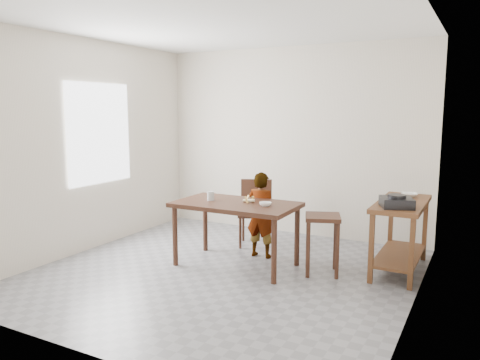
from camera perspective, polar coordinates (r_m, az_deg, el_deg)
The scene contains 17 objects.
floor at distance 5.35m, azimuth -2.05°, elevation -11.45°, with size 4.00×4.00×0.04m, color gray.
ceiling at distance 5.10m, azimuth -2.23°, elevation 18.84°, with size 4.00×4.00×0.04m, color white.
wall_back at distance 6.86m, azimuth 6.38°, elevation 4.68°, with size 4.00×0.04×2.70m, color beige.
wall_front at distance 3.46m, azimuth -19.16°, elevation 0.44°, with size 4.00×0.04×2.70m, color beige.
wall_left at distance 6.30m, azimuth -18.28°, elevation 3.96°, with size 0.04×4.00×2.70m, color beige.
wall_right at distance 4.40m, azimuth 21.30°, elevation 1.98°, with size 0.04×4.00×2.70m, color beige.
window_pane at distance 6.40m, azimuth -16.74°, elevation 5.44°, with size 0.02×1.10×1.30m, color white.
dining_table at distance 5.48m, azimuth -0.49°, elevation -6.62°, with size 1.40×0.80×0.75m, color #3A2015, non-canonical shape.
prep_counter at distance 5.58m, azimuth 18.93°, elevation -6.53°, with size 0.50×1.20×0.80m, color brown, non-canonical shape.
child at distance 5.76m, azimuth 2.58°, elevation -4.26°, with size 0.39×0.25×1.06m, color white.
dining_chair at distance 6.27m, azimuth 1.86°, elevation -4.09°, with size 0.42×0.42×0.87m, color #3A2015, non-canonical shape.
stool at distance 5.30m, azimuth 9.97°, elevation -7.75°, with size 0.38×0.38×0.66m, color #3A2015, non-canonical shape.
glass_tumbler at distance 5.52m, azimuth -3.59°, elevation -1.95°, with size 0.08×0.08×0.11m, color silver.
small_bowl at distance 5.20m, azimuth 3.11°, elevation -2.95°, with size 0.14×0.14×0.04m, color white.
banana at distance 5.39m, azimuth 1.09°, elevation -2.46°, with size 0.16×0.11×0.06m, color gold, non-canonical shape.
serving_bowl at distance 5.81m, azimuth 19.92°, elevation -1.71°, with size 0.19×0.19×0.05m, color white.
gas_burner at distance 5.14m, azimuth 18.55°, elevation -2.61°, with size 0.31×0.31×0.10m, color black.
Camera 1 is at (2.52, -4.34, 1.81)m, focal length 35.00 mm.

